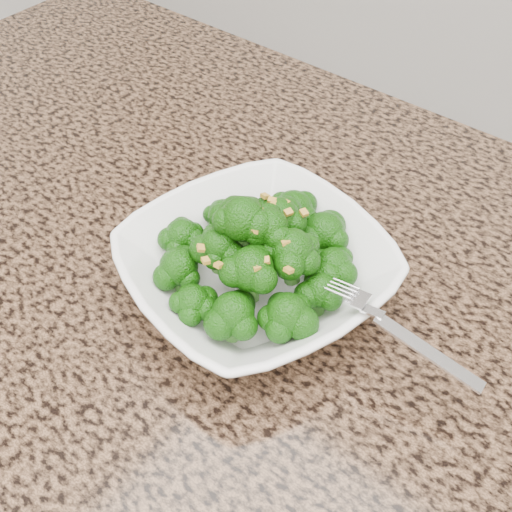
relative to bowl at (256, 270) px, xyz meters
The scene contains 5 objects.
granite_counter 0.17m from the bowl, 45.03° to the right, with size 1.64×1.04×0.03m, color brown.
bowl is the anchor object (origin of this frame).
broccoli_pile 0.07m from the bowl, ahead, with size 0.22×0.22×0.07m, color #144F09, non-canonical shape.
garlic_topping 0.11m from the bowl, ahead, with size 0.13×0.13×0.01m, color gold, non-canonical shape.
fork 0.14m from the bowl, ahead, with size 0.17×0.03×0.01m, color silver, non-canonical shape.
Camera 1 is at (0.15, 0.09, 1.39)m, focal length 45.00 mm.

